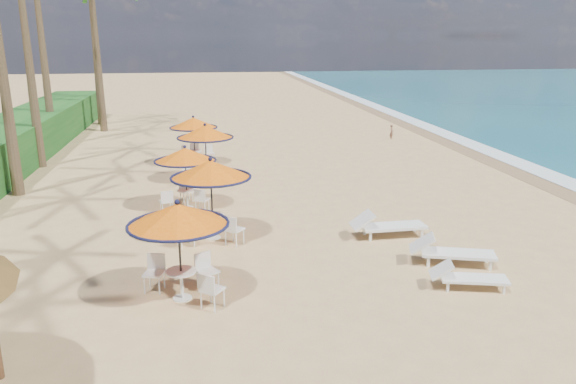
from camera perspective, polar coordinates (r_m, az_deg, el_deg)
The scene contains 12 objects.
ground at distance 13.57m, azimuth 13.25°, elevation -9.17°, with size 160.00×160.00×0.00m, color tan.
foam_strip at distance 26.24m, azimuth 24.15°, elevation 1.91°, with size 1.20×140.00×0.04m, color white.
wetsand_band at distance 25.76m, azimuth 22.46°, elevation 1.86°, with size 1.40×140.00×0.02m, color olive.
station_0 at distance 12.18m, azimuth -10.91°, elevation -3.48°, with size 2.19×2.19×2.28m.
station_1 at distance 15.67m, azimuth -7.87°, elevation 1.48°, with size 2.27×2.27×2.37m.
station_2 at distance 18.80m, azimuth -10.42°, elevation 2.98°, with size 2.05×2.10×2.14m.
station_3 at distance 22.25m, azimuth -8.58°, elevation 5.34°, with size 2.22×2.25×2.32m.
station_4 at distance 25.42m, azimuth -9.52°, elevation 6.39°, with size 2.12×2.12×2.21m.
lounger_near at distance 13.56m, azimuth 17.64°, elevation -8.17°, with size 1.83×0.96×0.63m.
lounger_mid at distance 14.78m, azimuth 16.06°, elevation -5.78°, with size 2.22×1.27×0.76m.
lounger_far at distance 16.33m, azimuth 9.90°, elevation -3.30°, with size 2.19×0.73×0.78m.
person at distance 32.02m, azimuth 10.49°, elevation 6.07°, with size 0.32×0.21×0.87m, color brown.
Camera 1 is at (-4.87, -11.37, 5.58)m, focal length 35.00 mm.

